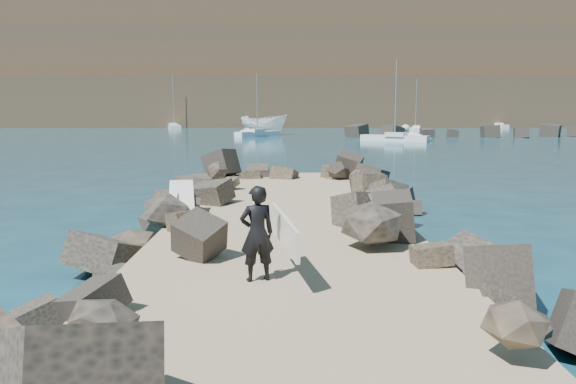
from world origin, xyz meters
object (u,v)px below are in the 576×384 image
at_px(surfboard_resting, 182,202).
at_px(surfer_with_board, 261,233).
at_px(sailboat_c, 395,138).
at_px(boat_imported, 264,125).

bearing_deg(surfboard_resting, surfer_with_board, -76.92).
xyz_separation_m(surfboard_resting, surfer_with_board, (2.28, -5.28, 0.36)).
height_order(surfboard_resting, surfer_with_board, surfer_with_board).
bearing_deg(sailboat_c, surfboard_resting, -107.39).
bearing_deg(boat_imported, surfer_with_board, -151.25).
relative_size(surfboard_resting, sailboat_c, 0.29).
bearing_deg(sailboat_c, surfer_with_board, -103.31).
xyz_separation_m(boat_imported, sailboat_c, (14.68, -16.26, -1.00)).
height_order(surfer_with_board, sailboat_c, sailboat_c).
distance_m(surfboard_resting, sailboat_c, 48.26).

